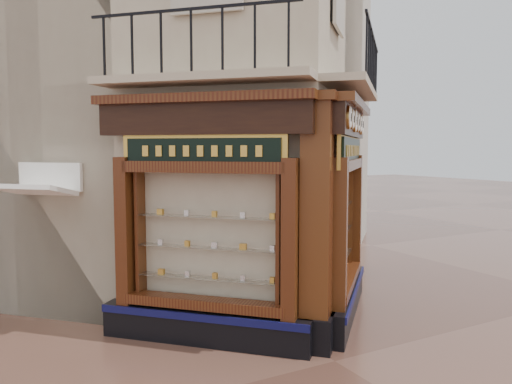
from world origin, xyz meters
TOP-DOWN VIEW (x-y plane):
  - ground at (0.00, 0.00)m, footprint 80.00×80.00m
  - main_building at (0.00, 6.16)m, footprint 11.31×11.31m
  - neighbour_left at (-2.47, 8.63)m, footprint 11.31×11.31m
  - neighbour_right at (2.47, 8.63)m, footprint 11.31×11.31m
  - shopfront_left at (-1.41, 1.57)m, footprint 2.86×2.86m
  - shopfront_right at (1.41, 1.57)m, footprint 2.86×2.86m
  - corner_pilaster at (0.00, 0.50)m, footprint 0.85×0.85m
  - balcony at (0.00, 1.49)m, footprint 5.94×2.97m
  - clock_a at (0.57, 0.47)m, footprint 0.30×0.30m
  - clock_b at (0.92, 0.82)m, footprint 0.27×0.27m
  - clock_c at (1.29, 1.18)m, footprint 0.32×0.32m
  - clock_d at (1.67, 1.57)m, footprint 0.29×0.29m
  - clock_e at (2.02, 1.92)m, footprint 0.28×0.28m
  - clock_f at (2.31, 2.21)m, footprint 0.32×0.32m
  - awning at (-3.73, 3.52)m, footprint 1.45×1.45m
  - signboard_left at (-1.46, 1.51)m, footprint 1.97×1.97m
  - signboard_right at (1.46, 1.51)m, footprint 2.24×2.24m

SIDE VIEW (x-z plane):
  - ground at x=0.00m, z-range 0.00..0.00m
  - awning at x=-3.73m, z-range -0.12..0.12m
  - corner_pilaster at x=0.00m, z-range -0.04..3.94m
  - shopfront_left at x=-1.41m, z-range -0.01..3.97m
  - shopfront_right at x=1.41m, z-range -0.01..3.97m
  - signboard_right at x=1.46m, z-range 2.80..3.40m
  - signboard_left at x=-1.46m, z-range 2.84..3.36m
  - clock_f at x=2.31m, z-range 3.42..3.82m
  - clock_a at x=0.57m, z-range 3.44..3.80m
  - clock_b at x=0.92m, z-range 3.45..3.79m
  - clock_e at x=2.02m, z-range 3.45..3.79m
  - clock_c at x=1.29m, z-range 3.42..3.82m
  - clock_d at x=1.67m, z-range 3.44..3.80m
  - balcony at x=0.00m, z-range 3.70..4.73m
  - neighbour_left at x=-2.47m, z-range 0.00..11.00m
  - neighbour_right at x=2.47m, z-range 0.00..11.00m
  - main_building at x=0.00m, z-range 0.00..12.00m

